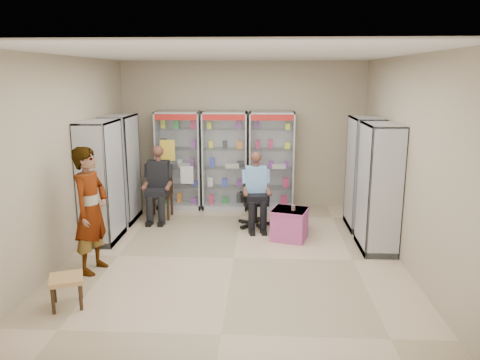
{
  "coord_description": "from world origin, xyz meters",
  "views": [
    {
      "loc": [
        0.43,
        -6.66,
        2.72
      ],
      "look_at": [
        0.06,
        0.7,
        1.06
      ],
      "focal_mm": 35.0,
      "sensor_mm": 36.0,
      "label": 1
    }
  ],
  "objects_px": {
    "cabinet_right_near": "(379,188)",
    "cabinet_back_mid": "(225,161)",
    "pink_trunk": "(289,224)",
    "cabinet_right_far": "(364,174)",
    "woven_stool_a": "(296,220)",
    "wooden_chair": "(160,194)",
    "cabinet_back_right": "(271,161)",
    "standing_man": "(91,210)",
    "cabinet_back_left": "(179,160)",
    "cabinet_left_near": "(101,182)",
    "seated_shopkeeper": "(256,192)",
    "office_chair": "(256,199)",
    "woven_stool_b": "(67,291)",
    "cabinet_left_far": "(121,169)"
  },
  "relations": [
    {
      "from": "cabinet_right_near",
      "to": "cabinet_back_mid",
      "type": "bearing_deg",
      "value": 49.16
    },
    {
      "from": "pink_trunk",
      "to": "cabinet_right_far",
      "type": "bearing_deg",
      "value": 27.8
    },
    {
      "from": "cabinet_right_far",
      "to": "woven_stool_a",
      "type": "relative_size",
      "value": 5.4
    },
    {
      "from": "cabinet_back_mid",
      "to": "wooden_chair",
      "type": "xyz_separation_m",
      "value": [
        -1.2,
        -0.73,
        -0.53
      ]
    },
    {
      "from": "cabinet_back_mid",
      "to": "cabinet_back_right",
      "type": "bearing_deg",
      "value": 0.0
    },
    {
      "from": "cabinet_right_near",
      "to": "standing_man",
      "type": "relative_size",
      "value": 1.12
    },
    {
      "from": "cabinet_back_left",
      "to": "wooden_chair",
      "type": "distance_m",
      "value": 0.94
    },
    {
      "from": "cabinet_right_near",
      "to": "cabinet_left_near",
      "type": "bearing_deg",
      "value": 87.43
    },
    {
      "from": "cabinet_right_near",
      "to": "seated_shopkeeper",
      "type": "height_order",
      "value": "cabinet_right_near"
    },
    {
      "from": "cabinet_right_near",
      "to": "office_chair",
      "type": "distance_m",
      "value": 2.26
    },
    {
      "from": "office_chair",
      "to": "pink_trunk",
      "type": "bearing_deg",
      "value": -56.43
    },
    {
      "from": "cabinet_back_left",
      "to": "woven_stool_b",
      "type": "distance_m",
      "value": 4.45
    },
    {
      "from": "cabinet_left_far",
      "to": "standing_man",
      "type": "height_order",
      "value": "cabinet_left_far"
    },
    {
      "from": "wooden_chair",
      "to": "woven_stool_a",
      "type": "xyz_separation_m",
      "value": [
        2.58,
        -0.64,
        -0.28
      ]
    },
    {
      "from": "seated_shopkeeper",
      "to": "cabinet_back_left",
      "type": "bearing_deg",
      "value": 135.95
    },
    {
      "from": "cabinet_back_left",
      "to": "woven_stool_a",
      "type": "relative_size",
      "value": 5.4
    },
    {
      "from": "wooden_chair",
      "to": "woven_stool_b",
      "type": "height_order",
      "value": "wooden_chair"
    },
    {
      "from": "cabinet_right_near",
      "to": "wooden_chair",
      "type": "xyz_separation_m",
      "value": [
        -3.78,
        1.5,
        -0.53
      ]
    },
    {
      "from": "seated_shopkeeper",
      "to": "standing_man",
      "type": "relative_size",
      "value": 0.74
    },
    {
      "from": "cabinet_right_far",
      "to": "cabinet_back_right",
      "type": "bearing_deg",
      "value": 55.27
    },
    {
      "from": "cabinet_left_near",
      "to": "pink_trunk",
      "type": "height_order",
      "value": "cabinet_left_near"
    },
    {
      "from": "office_chair",
      "to": "seated_shopkeeper",
      "type": "bearing_deg",
      "value": -97.04
    },
    {
      "from": "seated_shopkeeper",
      "to": "pink_trunk",
      "type": "bearing_deg",
      "value": -54.26
    },
    {
      "from": "cabinet_back_mid",
      "to": "pink_trunk",
      "type": "height_order",
      "value": "cabinet_back_mid"
    },
    {
      "from": "cabinet_right_near",
      "to": "standing_man",
      "type": "xyz_separation_m",
      "value": [
        -4.18,
        -1.05,
        -0.11
      ]
    },
    {
      "from": "cabinet_back_left",
      "to": "cabinet_left_far",
      "type": "xyz_separation_m",
      "value": [
        -0.93,
        -0.93,
        0.0
      ]
    },
    {
      "from": "cabinet_back_left",
      "to": "wooden_chair",
      "type": "relative_size",
      "value": 2.13
    },
    {
      "from": "cabinet_left_far",
      "to": "woven_stool_b",
      "type": "distance_m",
      "value": 3.52
    },
    {
      "from": "cabinet_left_far",
      "to": "wooden_chair",
      "type": "distance_m",
      "value": 0.89
    },
    {
      "from": "standing_man",
      "to": "woven_stool_b",
      "type": "bearing_deg",
      "value": -165.59
    },
    {
      "from": "cabinet_left_far",
      "to": "office_chair",
      "type": "xyz_separation_m",
      "value": [
        2.53,
        -0.23,
        -0.49
      ]
    },
    {
      "from": "office_chair",
      "to": "standing_man",
      "type": "distance_m",
      "value": 3.12
    },
    {
      "from": "cabinet_right_far",
      "to": "cabinet_left_near",
      "type": "xyz_separation_m",
      "value": [
        -4.46,
        -0.9,
        0.0
      ]
    },
    {
      "from": "wooden_chair",
      "to": "standing_man",
      "type": "distance_m",
      "value": 2.62
    },
    {
      "from": "cabinet_left_near",
      "to": "cabinet_back_mid",
      "type": "bearing_deg",
      "value": 137.2
    },
    {
      "from": "cabinet_back_mid",
      "to": "cabinet_right_near",
      "type": "relative_size",
      "value": 1.0
    },
    {
      "from": "cabinet_right_far",
      "to": "standing_man",
      "type": "bearing_deg",
      "value": 117.22
    },
    {
      "from": "wooden_chair",
      "to": "seated_shopkeeper",
      "type": "relative_size",
      "value": 0.72
    },
    {
      "from": "cabinet_right_near",
      "to": "standing_man",
      "type": "height_order",
      "value": "cabinet_right_near"
    },
    {
      "from": "office_chair",
      "to": "standing_man",
      "type": "bearing_deg",
      "value": -143.72
    },
    {
      "from": "cabinet_left_far",
      "to": "cabinet_back_right",
      "type": "bearing_deg",
      "value": 108.19
    },
    {
      "from": "seated_shopkeeper",
      "to": "woven_stool_a",
      "type": "bearing_deg",
      "value": -19.33
    },
    {
      "from": "cabinet_left_far",
      "to": "woven_stool_a",
      "type": "height_order",
      "value": "cabinet_left_far"
    },
    {
      "from": "cabinet_right_near",
      "to": "woven_stool_b",
      "type": "bearing_deg",
      "value": 117.04
    },
    {
      "from": "standing_man",
      "to": "cabinet_left_near",
      "type": "bearing_deg",
      "value": 24.33
    },
    {
      "from": "wooden_chair",
      "to": "office_chair",
      "type": "distance_m",
      "value": 1.9
    },
    {
      "from": "office_chair",
      "to": "woven_stool_b",
      "type": "distance_m",
      "value": 3.88
    },
    {
      "from": "cabinet_right_far",
      "to": "standing_man",
      "type": "height_order",
      "value": "cabinet_right_far"
    },
    {
      "from": "cabinet_right_far",
      "to": "pink_trunk",
      "type": "height_order",
      "value": "cabinet_right_far"
    },
    {
      "from": "cabinet_right_far",
      "to": "cabinet_left_far",
      "type": "height_order",
      "value": "same"
    }
  ]
}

